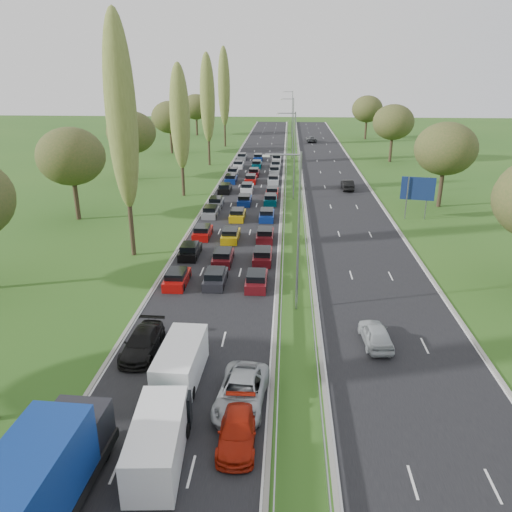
# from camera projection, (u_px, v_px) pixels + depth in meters

# --- Properties ---
(ground) EXTENTS (260.00, 260.00, 0.00)m
(ground) POSITION_uv_depth(u_px,v_px,m) (293.00, 196.00, 73.04)
(ground) COLOR #28541A
(ground) RESTS_ON ground
(near_carriageway) EXTENTS (10.50, 215.00, 0.04)m
(near_carriageway) POSITION_uv_depth(u_px,v_px,m) (249.00, 191.00, 75.78)
(near_carriageway) COLOR black
(near_carriageway) RESTS_ON ground
(far_carriageway) EXTENTS (10.50, 215.00, 0.04)m
(far_carriageway) POSITION_uv_depth(u_px,v_px,m) (338.00, 192.00, 74.97)
(far_carriageway) COLOR black
(far_carriageway) RESTS_ON ground
(central_reservation) EXTENTS (2.36, 215.00, 0.32)m
(central_reservation) POSITION_uv_depth(u_px,v_px,m) (293.00, 188.00, 75.18)
(central_reservation) COLOR gray
(central_reservation) RESTS_ON ground
(lamp_columns) EXTENTS (0.18, 140.18, 12.00)m
(lamp_columns) POSITION_uv_depth(u_px,v_px,m) (294.00, 157.00, 69.07)
(lamp_columns) COLOR gray
(lamp_columns) RESTS_ON ground
(poplar_row) EXTENTS (2.80, 127.80, 22.44)m
(poplar_row) POSITION_uv_depth(u_px,v_px,m) (160.00, 114.00, 58.59)
(poplar_row) COLOR #2D2116
(poplar_row) RESTS_ON ground
(woodland_left) EXTENTS (8.00, 166.00, 11.10)m
(woodland_left) POSITION_uv_depth(u_px,v_px,m) (58.00, 161.00, 55.69)
(woodland_left) COLOR #2D2116
(woodland_left) RESTS_ON ground
(woodland_right) EXTENTS (8.00, 153.00, 11.10)m
(woodland_right) POSITION_uv_depth(u_px,v_px,m) (467.00, 160.00, 56.72)
(woodland_right) COLOR #2D2116
(woodland_right) RESTS_ON ground
(traffic_queue_fill) EXTENTS (9.11, 67.44, 0.80)m
(traffic_queue_fill) POSITION_uv_depth(u_px,v_px,m) (246.00, 196.00, 71.14)
(traffic_queue_fill) COLOR #A50C0A
(traffic_queue_fill) RESTS_ON ground
(near_car_3) EXTENTS (2.17, 5.09, 1.46)m
(near_car_3) POSITION_uv_depth(u_px,v_px,m) (142.00, 342.00, 32.23)
(near_car_3) COLOR black
(near_car_3) RESTS_ON near_carriageway
(near_car_7) EXTENTS (2.57, 5.53, 1.57)m
(near_car_7) POSITION_uv_depth(u_px,v_px,m) (159.00, 423.00, 24.82)
(near_car_7) COLOR #054B4C
(near_car_7) RESTS_ON near_carriageway
(near_car_8) EXTENTS (2.21, 4.80, 1.59)m
(near_car_8) POSITION_uv_depth(u_px,v_px,m) (181.00, 370.00, 29.17)
(near_car_8) COLOR #D29A0E
(near_car_8) RESTS_ON near_carriageway
(near_car_10) EXTENTS (2.98, 5.73, 1.54)m
(near_car_10) POSITION_uv_depth(u_px,v_px,m) (241.00, 392.00, 27.18)
(near_car_10) COLOR #9EA3A7
(near_car_10) RESTS_ON near_carriageway
(near_car_11) EXTENTS (1.95, 4.63, 1.33)m
(near_car_11) POSITION_uv_depth(u_px,v_px,m) (238.00, 430.00, 24.49)
(near_car_11) COLOR #9E1A09
(near_car_11) RESTS_ON near_carriageway
(far_car_0) EXTENTS (2.02, 4.39, 1.46)m
(far_car_0) POSITION_uv_depth(u_px,v_px,m) (376.00, 334.00, 33.24)
(far_car_0) COLOR #A8AEB1
(far_car_0) RESTS_ON far_carriageway
(far_car_1) EXTENTS (1.65, 4.65, 1.53)m
(far_car_1) POSITION_uv_depth(u_px,v_px,m) (347.00, 185.00, 76.24)
(far_car_1) COLOR black
(far_car_1) RESTS_ON far_carriageway
(far_car_2) EXTENTS (2.84, 5.39, 1.45)m
(far_car_2) POSITION_uv_depth(u_px,v_px,m) (311.00, 139.00, 127.05)
(far_car_2) COLOR slate
(far_car_2) RESTS_ON far_carriageway
(blue_lorry) EXTENTS (2.67, 9.62, 4.06)m
(blue_lorry) POSITION_uv_depth(u_px,v_px,m) (37.00, 488.00, 19.32)
(blue_lorry) COLOR black
(blue_lorry) RESTS_ON near_carriageway
(white_van_front) EXTENTS (2.23, 5.69, 2.29)m
(white_van_front) POSITION_uv_depth(u_px,v_px,m) (159.00, 438.00, 23.24)
(white_van_front) COLOR silver
(white_van_front) RESTS_ON near_carriageway
(white_van_rear) EXTENTS (2.22, 5.66, 2.28)m
(white_van_rear) POSITION_uv_depth(u_px,v_px,m) (182.00, 360.00, 29.50)
(white_van_rear) COLOR white
(white_van_rear) RESTS_ON near_carriageway
(direction_sign) EXTENTS (3.94, 0.89, 5.20)m
(direction_sign) POSITION_uv_depth(u_px,v_px,m) (418.00, 191.00, 60.36)
(direction_sign) COLOR gray
(direction_sign) RESTS_ON ground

